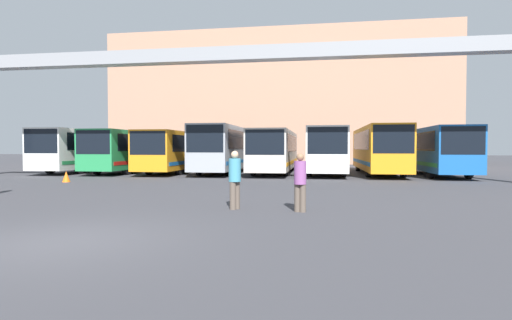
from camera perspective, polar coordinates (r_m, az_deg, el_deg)
ground_plane at (r=8.81m, az=-26.05°, el=-10.48°), size 200.00×200.00×0.00m
building_backdrop at (r=51.96m, az=3.40°, el=8.37°), size 40.85×12.00×15.70m
overhead_gantry at (r=21.06m, az=-5.01°, el=12.92°), size 32.96×0.80×6.96m
bus_slot_0 at (r=33.87m, az=-22.67°, el=1.59°), size 2.63×11.21×3.18m
bus_slot_1 at (r=31.81m, az=-17.37°, el=1.53°), size 2.55×10.54×3.06m
bus_slot_2 at (r=31.15m, az=-10.67°, el=1.50°), size 2.56×12.19×2.99m
bus_slot_3 at (r=29.76m, az=-4.27°, el=1.89°), size 2.54×11.43×3.35m
bus_slot_4 at (r=29.38m, az=2.78°, el=1.57°), size 2.56×11.90×3.03m
bus_slot_5 at (r=28.44m, az=9.94°, el=1.66°), size 2.51×10.35×3.15m
bus_slot_6 at (r=29.40m, az=17.05°, el=1.73°), size 2.48×11.68×3.25m
bus_slot_7 at (r=29.34m, az=24.35°, el=1.51°), size 2.51×10.04×3.13m
pedestrian_mid_left at (r=11.95m, az=-3.05°, el=-2.63°), size 0.36×0.36×1.75m
pedestrian_far_center at (r=11.50m, az=6.32°, el=-2.99°), size 0.35×0.35×1.68m
traffic_cone at (r=23.78m, az=-25.48°, el=-2.16°), size 0.41×0.41×0.58m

